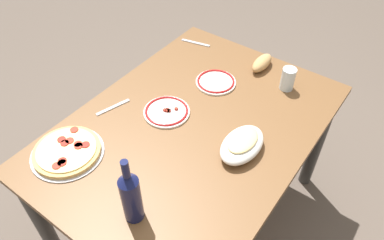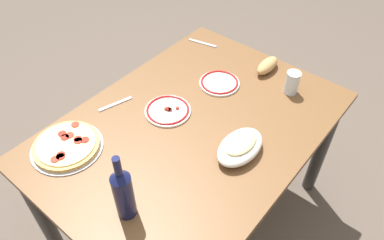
# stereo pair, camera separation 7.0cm
# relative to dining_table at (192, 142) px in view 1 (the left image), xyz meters

# --- Properties ---
(ground_plane) EXTENTS (8.00, 8.00, 0.00)m
(ground_plane) POSITION_rel_dining_table_xyz_m (0.00, 0.00, -0.63)
(ground_plane) COLOR brown
(ground_plane) RESTS_ON ground
(dining_table) EXTENTS (1.36, 0.97, 0.75)m
(dining_table) POSITION_rel_dining_table_xyz_m (0.00, 0.00, 0.00)
(dining_table) COLOR brown
(dining_table) RESTS_ON ground
(pepperoni_pizza) EXTENTS (0.30, 0.30, 0.03)m
(pepperoni_pizza) POSITION_rel_dining_table_xyz_m (-0.44, 0.31, 0.13)
(pepperoni_pizza) COLOR #B7B7BC
(pepperoni_pizza) RESTS_ON dining_table
(baked_pasta_dish) EXTENTS (0.24, 0.15, 0.08)m
(baked_pasta_dish) POSITION_rel_dining_table_xyz_m (-0.00, -0.25, 0.15)
(baked_pasta_dish) COLOR white
(baked_pasta_dish) RESTS_ON dining_table
(wine_bottle) EXTENTS (0.07, 0.07, 0.30)m
(wine_bottle) POSITION_rel_dining_table_xyz_m (-0.49, -0.10, 0.23)
(wine_bottle) COLOR #141942
(wine_bottle) RESTS_ON dining_table
(water_glass) EXTENTS (0.07, 0.07, 0.11)m
(water_glass) POSITION_rel_dining_table_xyz_m (0.48, -0.22, 0.17)
(water_glass) COLOR silver
(water_glass) RESTS_ON dining_table
(side_plate_near) EXTENTS (0.20, 0.20, 0.02)m
(side_plate_near) POSITION_rel_dining_table_xyz_m (0.31, 0.08, 0.12)
(side_plate_near) COLOR white
(side_plate_near) RESTS_ON dining_table
(side_plate_far) EXTENTS (0.21, 0.21, 0.02)m
(side_plate_far) POSITION_rel_dining_table_xyz_m (-0.01, 0.14, 0.12)
(side_plate_far) COLOR white
(side_plate_far) RESTS_ON dining_table
(bread_loaf) EXTENTS (0.17, 0.07, 0.06)m
(bread_loaf) POSITION_rel_dining_table_xyz_m (0.55, -0.05, 0.14)
(bread_loaf) COLOR tan
(bread_loaf) RESTS_ON dining_table
(fork_left) EXTENTS (0.05, 0.17, 0.00)m
(fork_left) POSITION_rel_dining_table_xyz_m (0.54, 0.37, 0.12)
(fork_left) COLOR #B7B7BC
(fork_left) RESTS_ON dining_table
(fork_right) EXTENTS (0.17, 0.06, 0.00)m
(fork_right) POSITION_rel_dining_table_xyz_m (-0.12, 0.36, 0.12)
(fork_right) COLOR #B7B7BC
(fork_right) RESTS_ON dining_table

